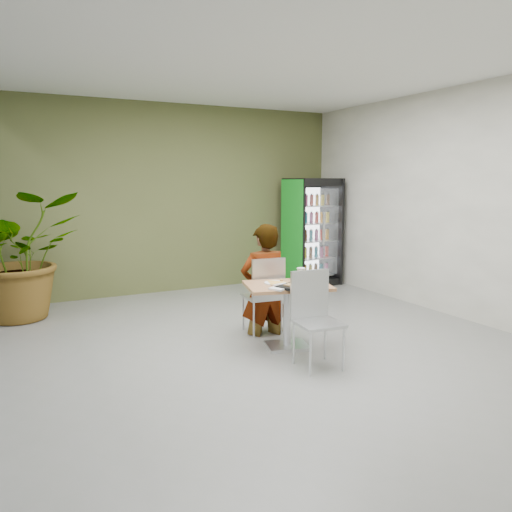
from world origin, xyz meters
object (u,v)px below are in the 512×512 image
(dining_table, at_px, (287,303))
(beverage_fridge, at_px, (312,232))
(chair_near, at_px, (314,310))
(potted_plant, at_px, (20,256))
(soda_cup, at_px, (301,276))
(seated_woman, at_px, (264,291))
(chair_far, at_px, (265,290))
(cafeteria_tray, at_px, (301,286))

(dining_table, height_order, beverage_fridge, beverage_fridge)
(chair_near, relative_size, potted_plant, 0.56)
(chair_near, bearing_deg, soda_cup, 76.87)
(soda_cup, distance_m, potted_plant, 3.97)
(potted_plant, bearing_deg, seated_woman, -38.73)
(chair_near, bearing_deg, chair_far, 94.20)
(dining_table, height_order, chair_near, chair_near)
(cafeteria_tray, bearing_deg, beverage_fridge, 54.89)
(chair_near, height_order, soda_cup, chair_near)
(dining_table, distance_m, chair_far, 0.56)
(dining_table, height_order, potted_plant, potted_plant)
(cafeteria_tray, relative_size, beverage_fridge, 0.25)
(seated_woman, bearing_deg, chair_near, 93.40)
(seated_woman, height_order, soda_cup, seated_woman)
(beverage_fridge, bearing_deg, chair_near, -126.76)
(chair_far, relative_size, seated_woman, 0.58)
(soda_cup, bearing_deg, dining_table, 175.66)
(seated_woman, bearing_deg, chair_far, 85.25)
(cafeteria_tray, xyz_separation_m, potted_plant, (-2.71, 2.97, 0.12))
(dining_table, relative_size, cafeteria_tray, 2.18)
(chair_far, relative_size, cafeteria_tray, 2.00)
(soda_cup, bearing_deg, beverage_fridge, 54.74)
(chair_near, xyz_separation_m, beverage_fridge, (2.24, 3.46, 0.40))
(chair_near, bearing_deg, beverage_fridge, 62.61)
(chair_far, distance_m, cafeteria_tray, 0.79)
(soda_cup, bearing_deg, seated_woman, 104.03)
(dining_table, relative_size, chair_near, 1.08)
(chair_near, height_order, seated_woman, seated_woman)
(beverage_fridge, relative_size, potted_plant, 1.10)
(chair_near, bearing_deg, seated_woman, 93.82)
(cafeteria_tray, bearing_deg, soda_cup, 57.24)
(soda_cup, relative_size, cafeteria_tray, 0.36)
(seated_woman, height_order, beverage_fridge, beverage_fridge)
(potted_plant, bearing_deg, chair_far, -39.51)
(cafeteria_tray, relative_size, potted_plant, 0.28)
(dining_table, height_order, soda_cup, soda_cup)
(chair_near, height_order, beverage_fridge, beverage_fridge)
(soda_cup, height_order, cafeteria_tray, soda_cup)
(chair_far, bearing_deg, dining_table, 94.37)
(dining_table, relative_size, seated_woman, 0.63)
(chair_far, relative_size, potted_plant, 0.55)
(seated_woman, xyz_separation_m, soda_cup, (0.15, -0.62, 0.29))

